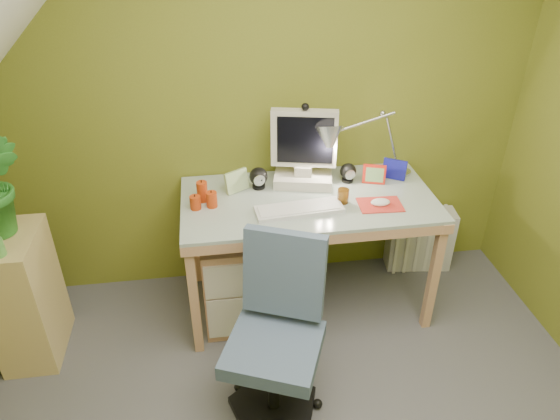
{
  "coord_description": "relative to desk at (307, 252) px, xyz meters",
  "views": [
    {
      "loc": [
        -0.33,
        -1.27,
        2.26
      ],
      "look_at": [
        0.0,
        1.0,
        0.85
      ],
      "focal_mm": 33.0,
      "sensor_mm": 36.0,
      "label": 1
    }
  ],
  "objects": [
    {
      "name": "wall_back",
      "position": [
        -0.2,
        0.37,
        0.81
      ],
      "size": [
        3.2,
        0.01,
        2.4
      ],
      "primitive_type": "cube",
      "color": "olive",
      "rests_on": "floor"
    },
    {
      "name": "desk",
      "position": [
        0.0,
        0.0,
        0.0
      ],
      "size": [
        1.45,
        0.73,
        0.78
      ],
      "primitive_type": null,
      "rotation": [
        0.0,
        0.0,
        0.01
      ],
      "color": "tan",
      "rests_on": "floor"
    },
    {
      "name": "monitor",
      "position": [
        -0.0,
        0.18,
        0.64
      ],
      "size": [
        0.41,
        0.29,
        0.51
      ],
      "primitive_type": null,
      "rotation": [
        0.0,
        0.0,
        -0.22
      ],
      "color": "beige",
      "rests_on": "desk"
    },
    {
      "name": "speaker_left",
      "position": [
        -0.27,
        0.16,
        0.45
      ],
      "size": [
        0.13,
        0.13,
        0.13
      ],
      "primitive_type": null,
      "rotation": [
        0.0,
        0.0,
        0.24
      ],
      "color": "black",
      "rests_on": "desk"
    },
    {
      "name": "speaker_right",
      "position": [
        0.27,
        0.16,
        0.45
      ],
      "size": [
        0.11,
        0.11,
        0.12
      ],
      "primitive_type": null,
      "rotation": [
        0.0,
        0.0,
        0.14
      ],
      "color": "black",
      "rests_on": "desk"
    },
    {
      "name": "keyboard",
      "position": [
        -0.08,
        -0.14,
        0.4
      ],
      "size": [
        0.49,
        0.2,
        0.02
      ],
      "primitive_type": "cube",
      "rotation": [
        0.0,
        0.0,
        0.09
      ],
      "color": "silver",
      "rests_on": "desk"
    },
    {
      "name": "mousepad",
      "position": [
        0.38,
        -0.14,
        0.39
      ],
      "size": [
        0.25,
        0.18,
        0.01
      ],
      "primitive_type": "cube",
      "rotation": [
        0.0,
        0.0,
        -0.05
      ],
      "color": "red",
      "rests_on": "desk"
    },
    {
      "name": "mouse",
      "position": [
        0.38,
        -0.14,
        0.41
      ],
      "size": [
        0.12,
        0.08,
        0.04
      ],
      "primitive_type": "ellipsoid",
      "rotation": [
        0.0,
        0.0,
        0.14
      ],
      "color": "white",
      "rests_on": "mousepad"
    },
    {
      "name": "amber_tumbler",
      "position": [
        0.18,
        -0.08,
        0.43
      ],
      "size": [
        0.07,
        0.07,
        0.08
      ],
      "primitive_type": "cylinder",
      "rotation": [
        0.0,
        0.0,
        0.14
      ],
      "color": "#8E5314",
      "rests_on": "desk"
    },
    {
      "name": "candle_cluster",
      "position": [
        -0.6,
        0.01,
        0.45
      ],
      "size": [
        0.16,
        0.14,
        0.12
      ],
      "primitive_type": null,
      "rotation": [
        0.0,
        0.0,
        0.03
      ],
      "color": "#BA3810",
      "rests_on": "desk"
    },
    {
      "name": "photo_frame_red",
      "position": [
        0.42,
        0.12,
        0.45
      ],
      "size": [
        0.13,
        0.06,
        0.12
      ],
      "primitive_type": "cube",
      "rotation": [
        0.0,
        0.0,
        -0.31
      ],
      "color": "red",
      "rests_on": "desk"
    },
    {
      "name": "photo_frame_blue",
      "position": [
        0.56,
        0.16,
        0.45
      ],
      "size": [
        0.13,
        0.09,
        0.12
      ],
      "primitive_type": "cube",
      "rotation": [
        0.0,
        0.0,
        -0.56
      ],
      "color": "#151794",
      "rests_on": "desk"
    },
    {
      "name": "photo_frame_green",
      "position": [
        -0.4,
        0.14,
        0.45
      ],
      "size": [
        0.14,
        0.09,
        0.13
      ],
      "primitive_type": "cube",
      "rotation": [
        0.0,
        0.0,
        0.54
      ],
      "color": "#ABC789",
      "rests_on": "desk"
    },
    {
      "name": "desk_lamp",
      "position": [
        0.45,
        0.18,
        0.71
      ],
      "size": [
        0.61,
        0.28,
        0.64
      ],
      "primitive_type": null,
      "rotation": [
        0.0,
        0.0,
        -0.04
      ],
      "color": "silver",
      "rests_on": "desk"
    },
    {
      "name": "side_ledge",
      "position": [
        -1.6,
        -0.18,
        0.0
      ],
      "size": [
        0.29,
        0.44,
        0.78
      ],
      "primitive_type": "cube",
      "color": "tan",
      "rests_on": "floor"
    },
    {
      "name": "task_chair",
      "position": [
        -0.31,
        -0.8,
        0.05
      ],
      "size": [
        0.64,
        0.64,
        0.88
      ],
      "primitive_type": null,
      "rotation": [
        0.0,
        0.0,
        -0.39
      ],
      "color": "#44566F",
      "rests_on": "floor"
    },
    {
      "name": "radiator",
      "position": [
        0.85,
        0.27,
        -0.17
      ],
      "size": [
        0.45,
        0.23,
        0.44
      ],
      "primitive_type": "cube",
      "rotation": [
        0.0,
        0.0,
        -0.12
      ],
      "color": "silver",
      "rests_on": "floor"
    }
  ]
}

